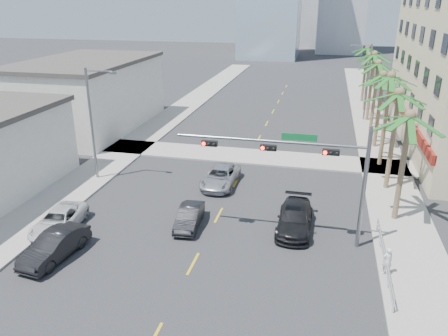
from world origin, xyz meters
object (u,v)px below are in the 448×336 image
object	(u,v)px
car_parked_mid	(55,246)
car_parked_far	(59,221)
car_lane_right	(295,218)
car_lane_center	(220,177)
traffic_signal_mast	(308,163)
car_lane_left	(189,217)
pedestrian	(387,261)

from	to	relation	value
car_parked_mid	car_parked_far	distance (m)	3.31
car_parked_mid	car_lane_right	bearing A→B (deg)	34.01
car_lane_right	car_lane_center	bearing A→B (deg)	137.53
car_parked_mid	traffic_signal_mast	bearing A→B (deg)	28.27
car_parked_mid	car_lane_left	bearing A→B (deg)	47.77
car_parked_mid	car_parked_far	bearing A→B (deg)	126.52
car_lane_right	car_parked_mid	bearing A→B (deg)	-153.37
car_lane_left	pedestrian	size ratio (longest dim) A/B	2.52
car_parked_mid	car_lane_left	xyz separation A→B (m)	(6.30, 5.32, -0.12)
car_parked_mid	car_lane_center	xyz separation A→B (m)	(6.71, 12.25, -0.04)
car_lane_center	car_parked_far	bearing A→B (deg)	-130.50
car_parked_far	pedestrian	bearing A→B (deg)	-7.79
car_lane_center	pedestrian	world-z (taller)	pedestrian
traffic_signal_mast	car_parked_mid	bearing A→B (deg)	-159.33
car_parked_mid	car_lane_left	distance (m)	8.25
traffic_signal_mast	pedestrian	size ratio (longest dim) A/B	7.16
car_parked_far	car_lane_center	xyz separation A→B (m)	(8.31, 9.35, 0.04)
traffic_signal_mast	car_lane_center	distance (m)	10.81
traffic_signal_mast	car_lane_left	bearing A→B (deg)	178.47
car_parked_far	car_lane_left	world-z (taller)	car_parked_far
traffic_signal_mast	car_lane_center	bearing A→B (deg)	133.98
traffic_signal_mast	car_parked_mid	world-z (taller)	traffic_signal_mast
traffic_signal_mast	pedestrian	xyz separation A→B (m)	(4.55, -2.72, -4.14)
pedestrian	car_lane_left	bearing A→B (deg)	-33.40
car_parked_mid	car_lane_right	xyz separation A→B (m)	(12.99, 6.45, 0.00)
traffic_signal_mast	pedestrian	world-z (taller)	traffic_signal_mast
traffic_signal_mast	car_parked_far	distance (m)	15.96
car_parked_far	pedestrian	xyz separation A→B (m)	(19.74, -0.49, 0.25)
car_parked_mid	pedestrian	distance (m)	18.30
pedestrian	traffic_signal_mast	bearing A→B (deg)	-50.41
car_parked_far	car_lane_right	world-z (taller)	car_lane_right
traffic_signal_mast	car_lane_right	size ratio (longest dim) A/B	2.12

